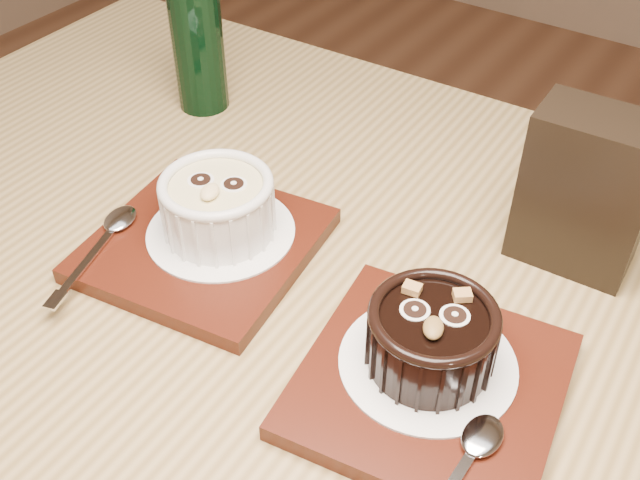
# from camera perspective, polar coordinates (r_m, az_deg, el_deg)

# --- Properties ---
(table) EXTENTS (1.22, 0.83, 0.75)m
(table) POSITION_cam_1_polar(r_m,az_deg,el_deg) (0.66, 1.71, -12.43)
(table) COLOR olive
(table) RESTS_ON ground
(tray_left) EXTENTS (0.20, 0.20, 0.01)m
(tray_left) POSITION_cam_1_polar(r_m,az_deg,el_deg) (0.66, -8.84, -0.35)
(tray_left) COLOR #45160B
(tray_left) RESTS_ON table
(doily_left) EXTENTS (0.13, 0.13, 0.00)m
(doily_left) POSITION_cam_1_polar(r_m,az_deg,el_deg) (0.66, -7.56, 0.64)
(doily_left) COLOR white
(doily_left) RESTS_ON tray_left
(ramekin_white) EXTENTS (0.10, 0.10, 0.06)m
(ramekin_white) POSITION_cam_1_polar(r_m,az_deg,el_deg) (0.64, -7.80, 2.75)
(ramekin_white) COLOR white
(ramekin_white) RESTS_ON doily_left
(spoon_left) EXTENTS (0.06, 0.14, 0.01)m
(spoon_left) POSITION_cam_1_polar(r_m,az_deg,el_deg) (0.67, -16.41, -0.23)
(spoon_left) COLOR silver
(spoon_left) RESTS_ON tray_left
(tray_right) EXTENTS (0.20, 0.20, 0.01)m
(tray_right) POSITION_cam_1_polar(r_m,az_deg,el_deg) (0.55, 8.37, -10.87)
(tray_right) COLOR #45160B
(tray_right) RESTS_ON table
(doily_right) EXTENTS (0.13, 0.13, 0.00)m
(doily_right) POSITION_cam_1_polar(r_m,az_deg,el_deg) (0.56, 8.21, -9.23)
(doily_right) COLOR white
(doily_right) RESTS_ON tray_right
(ramekin_dark) EXTENTS (0.09, 0.09, 0.06)m
(ramekin_dark) POSITION_cam_1_polar(r_m,az_deg,el_deg) (0.53, 8.50, -7.19)
(ramekin_dark) COLOR black
(ramekin_dark) RESTS_ON doily_right
(spoon_right) EXTENTS (0.03, 0.13, 0.01)m
(spoon_right) POSITION_cam_1_polar(r_m,az_deg,el_deg) (0.50, 10.47, -17.14)
(spoon_right) COLOR silver
(spoon_right) RESTS_ON tray_right
(condiment_stand) EXTENTS (0.10, 0.06, 0.14)m
(condiment_stand) POSITION_cam_1_polar(r_m,az_deg,el_deg) (0.65, 19.60, 3.51)
(condiment_stand) COLOR black
(condiment_stand) RESTS_ON table
(green_bottle) EXTENTS (0.06, 0.06, 0.21)m
(green_bottle) POSITION_cam_1_polar(r_m,az_deg,el_deg) (0.83, -9.33, 14.95)
(green_bottle) COLOR black
(green_bottle) RESTS_ON table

